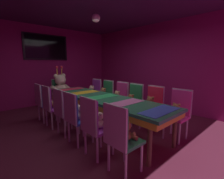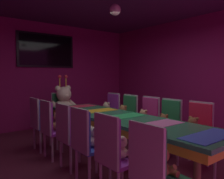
# 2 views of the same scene
# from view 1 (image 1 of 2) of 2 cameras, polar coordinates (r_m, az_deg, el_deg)

# --- Properties ---
(ground_plane) EXTENTS (7.90, 7.90, 0.00)m
(ground_plane) POSITION_cam_1_polar(r_m,az_deg,el_deg) (3.84, -3.52, -13.49)
(ground_plane) COLOR #591E33
(wall_back) EXTENTS (5.20, 0.12, 2.80)m
(wall_back) POSITION_cam_1_polar(r_m,az_deg,el_deg) (6.35, -22.39, 7.88)
(wall_back) COLOR #8C1959
(wall_back) RESTS_ON ground_plane
(wall_right) EXTENTS (0.12, 6.40, 2.80)m
(wall_right) POSITION_cam_1_polar(r_m,az_deg,el_deg) (5.55, 17.84, 8.01)
(wall_right) COLOR #8C1959
(wall_right) RESTS_ON ground_plane
(banquet_table) EXTENTS (0.90, 3.45, 0.75)m
(banquet_table) POSITION_cam_1_polar(r_m,az_deg,el_deg) (3.63, -3.63, -3.89)
(banquet_table) COLOR #26724C
(banquet_table) RESTS_ON ground_plane
(chair_left_0) EXTENTS (0.42, 0.41, 0.98)m
(chair_left_0) POSITION_cam_1_polar(r_m,az_deg,el_deg) (2.13, 2.49, -15.46)
(chair_left_0) COLOR #268C4C
(chair_left_0) RESTS_ON ground_plane
(teddy_left_0) EXTENTS (0.23, 0.29, 0.28)m
(teddy_left_0) POSITION_cam_1_polar(r_m,az_deg,el_deg) (2.23, 5.17, -14.80)
(teddy_left_0) COLOR olive
(teddy_left_0) RESTS_ON chair_left_0
(chair_left_1) EXTENTS (0.42, 0.41, 0.98)m
(chair_left_1) POSITION_cam_1_polar(r_m,az_deg,el_deg) (2.53, -7.00, -11.39)
(chair_left_1) COLOR purple
(chair_left_1) RESTS_ON ground_plane
(teddy_left_1) EXTENTS (0.22, 0.28, 0.27)m
(teddy_left_1) POSITION_cam_1_polar(r_m,az_deg,el_deg) (2.62, -4.41, -11.17)
(teddy_left_1) COLOR beige
(teddy_left_1) RESTS_ON chair_left_1
(chair_left_2) EXTENTS (0.42, 0.41, 0.98)m
(chair_left_2) POSITION_cam_1_polar(r_m,az_deg,el_deg) (2.98, -13.42, -8.35)
(chair_left_2) COLOR #2D47B2
(chair_left_2) RESTS_ON ground_plane
(teddy_left_2) EXTENTS (0.22, 0.29, 0.27)m
(teddy_left_2) POSITION_cam_1_polar(r_m,az_deg,el_deg) (3.05, -11.04, -8.26)
(teddy_left_2) COLOR beige
(teddy_left_2) RESTS_ON chair_left_2
(chair_left_3) EXTENTS (0.42, 0.41, 0.98)m
(chair_left_3) POSITION_cam_1_polar(r_m,az_deg,el_deg) (3.43, -17.44, -6.19)
(chair_left_3) COLOR purple
(chair_left_3) RESTS_ON ground_plane
(teddy_left_3) EXTENTS (0.22, 0.29, 0.27)m
(teddy_left_3) POSITION_cam_1_polar(r_m,az_deg,el_deg) (3.49, -15.30, -6.17)
(teddy_left_3) COLOR brown
(teddy_left_3) RESTS_ON chair_left_3
(chair_left_4) EXTENTS (0.42, 0.41, 0.98)m
(chair_left_4) POSITION_cam_1_polar(r_m,az_deg,el_deg) (3.93, -21.41, -4.41)
(chair_left_4) COLOR purple
(chair_left_4) RESTS_ON ground_plane
(teddy_left_4) EXTENTS (0.26, 0.33, 0.31)m
(teddy_left_4) POSITION_cam_1_polar(r_m,az_deg,el_deg) (3.99, -19.46, -4.19)
(teddy_left_4) COLOR olive
(teddy_left_4) RESTS_ON chair_left_4
(chair_left_5) EXTENTS (0.42, 0.41, 0.98)m
(chair_left_5) POSITION_cam_1_polar(r_m,az_deg,el_deg) (4.41, -23.91, -3.12)
(chair_left_5) COLOR #2D47B2
(chair_left_5) RESTS_ON ground_plane
(teddy_left_5) EXTENTS (0.22, 0.29, 0.27)m
(teddy_left_5) POSITION_cam_1_polar(r_m,az_deg,el_deg) (4.46, -22.16, -3.15)
(teddy_left_5) COLOR tan
(teddy_left_5) RESTS_ON chair_left_5
(chair_right_0) EXTENTS (0.42, 0.41, 0.98)m
(chair_right_0) POSITION_cam_1_polar(r_m,az_deg,el_deg) (3.47, 22.93, -6.33)
(chair_right_0) COLOR #CC338C
(chair_right_0) RESTS_ON ground_plane
(teddy_right_0) EXTENTS (0.22, 0.29, 0.27)m
(teddy_right_0) POSITION_cam_1_polar(r_m,az_deg,el_deg) (3.35, 21.87, -7.20)
(teddy_right_0) COLOR olive
(teddy_right_0) RESTS_ON chair_right_0
(chair_right_1) EXTENTS (0.42, 0.41, 0.98)m
(chair_right_1) POSITION_cam_1_polar(r_m,az_deg,el_deg) (3.76, 14.67, -4.69)
(chair_right_1) COLOR red
(chair_right_1) RESTS_ON ground_plane
(teddy_right_1) EXTENTS (0.26, 0.33, 0.31)m
(teddy_right_1) POSITION_cam_1_polar(r_m,az_deg,el_deg) (3.64, 13.42, -5.17)
(teddy_right_1) COLOR brown
(teddy_right_1) RESTS_ON chair_right_1
(chair_right_2) EXTENTS (0.42, 0.41, 0.98)m
(chair_right_2) POSITION_cam_1_polar(r_m,az_deg,el_deg) (4.05, 8.03, -3.46)
(chair_right_2) COLOR #268C4C
(chair_right_2) RESTS_ON ground_plane
(teddy_right_2) EXTENTS (0.23, 0.30, 0.28)m
(teddy_right_2) POSITION_cam_1_polar(r_m,az_deg,el_deg) (3.95, 6.69, -4.02)
(teddy_right_2) COLOR brown
(teddy_right_2) RESTS_ON chair_right_2
(chair_right_3) EXTENTS (0.42, 0.41, 0.98)m
(chair_right_3) POSITION_cam_1_polar(r_m,az_deg,el_deg) (4.40, 3.12, -2.34)
(chair_right_3) COLOR #CC338C
(chair_right_3) RESTS_ON ground_plane
(teddy_right_3) EXTENTS (0.24, 0.31, 0.30)m
(teddy_right_3) POSITION_cam_1_polar(r_m,az_deg,el_deg) (4.31, 1.77, -2.75)
(teddy_right_3) COLOR tan
(teddy_right_3) RESTS_ON chair_right_3
(chair_right_4) EXTENTS (0.42, 0.41, 0.98)m
(chair_right_4) POSITION_cam_1_polar(r_m,az_deg,el_deg) (4.81, -1.89, -1.33)
(chair_right_4) COLOR #268C4C
(chair_right_4) RESTS_ON ground_plane
(teddy_right_4) EXTENTS (0.26, 0.34, 0.32)m
(teddy_right_4) POSITION_cam_1_polar(r_m,az_deg,el_deg) (4.72, -3.23, -1.58)
(teddy_right_4) COLOR olive
(teddy_right_4) RESTS_ON chair_right_4
(chair_right_5) EXTENTS (0.42, 0.41, 0.98)m
(chair_right_5) POSITION_cam_1_polar(r_m,az_deg,el_deg) (5.23, -6.03, -0.49)
(chair_right_5) COLOR purple
(chair_right_5) RESTS_ON ground_plane
(teddy_right_5) EXTENTS (0.27, 0.35, 0.33)m
(teddy_right_5) POSITION_cam_1_polar(r_m,az_deg,el_deg) (5.15, -7.34, -0.65)
(teddy_right_5) COLOR beige
(teddy_right_5) RESTS_ON chair_right_5
(throne_chair) EXTENTS (0.41, 0.42, 0.98)m
(throne_chair) POSITION_cam_1_polar(r_m,az_deg,el_deg) (5.56, -18.52, -0.35)
(throne_chair) COLOR #268C4C
(throne_chair) RESTS_ON ground_plane
(king_teddy_bear) EXTENTS (0.74, 0.57, 0.95)m
(king_teddy_bear) POSITION_cam_1_polar(r_m,az_deg,el_deg) (5.38, -17.85, 1.15)
(king_teddy_bear) COLOR beige
(king_teddy_bear) RESTS_ON throne_chair
(wall_tv) EXTENTS (1.53, 0.06, 0.89)m
(wall_tv) POSITION_cam_1_polar(r_m,az_deg,el_deg) (6.29, -22.46, 13.81)
(wall_tv) COLOR black
(pendant_light) EXTENTS (0.20, 0.20, 0.20)m
(pendant_light) POSITION_cam_1_polar(r_m,az_deg,el_deg) (4.15, -5.81, 24.13)
(pendant_light) COLOR white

